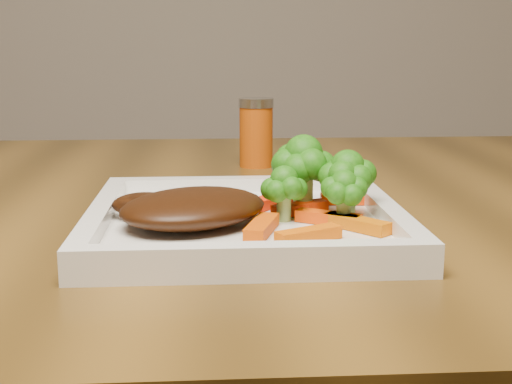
{
  "coord_description": "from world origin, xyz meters",
  "views": [
    {
      "loc": [
        0.07,
        -0.66,
        0.92
      ],
      "look_at": [
        0.11,
        -0.05,
        0.79
      ],
      "focal_mm": 50.0,
      "sensor_mm": 36.0,
      "label": 1
    }
  ],
  "objects": [
    {
      "name": "broccoli_1",
      "position": [
        0.19,
        -0.05,
        0.79
      ],
      "size": [
        0.07,
        0.07,
        0.06
      ],
      "primitive_type": null,
      "rotation": [
        0.0,
        0.0,
        -0.33
      ],
      "color": "#1D6110",
      "rests_on": "plate"
    },
    {
      "name": "spice_shaker",
      "position": [
        0.14,
        0.29,
        0.8
      ],
      "size": [
        0.06,
        0.06,
        0.09
      ],
      "primitive_type": "cylinder",
      "rotation": [
        0.0,
        0.0,
        0.36
      ],
      "color": "#B04609",
      "rests_on": "dining_table"
    },
    {
      "name": "carrot_3",
      "position": [
        0.2,
        0.01,
        0.77
      ],
      "size": [
        0.05,
        0.02,
        0.01
      ],
      "primitive_type": "cube",
      "rotation": [
        0.0,
        0.0,
        -0.07
      ],
      "color": "#FF3B04",
      "rests_on": "plate"
    },
    {
      "name": "carrot_2",
      "position": [
        0.12,
        -0.09,
        0.77
      ],
      "size": [
        0.03,
        0.06,
        0.01
      ],
      "primitive_type": "cube",
      "rotation": [
        0.0,
        0.0,
        1.27
      ],
      "color": "#D34903",
      "rests_on": "plate"
    },
    {
      "name": "broccoli_3",
      "position": [
        0.14,
        -0.05,
        0.79
      ],
      "size": [
        0.06,
        0.06,
        0.06
      ],
      "primitive_type": null,
      "rotation": [
        0.0,
        0.0,
        -0.42
      ],
      "color": "#3B7814",
      "rests_on": "plate"
    },
    {
      "name": "carrot_4",
      "position": [
        0.13,
        0.0,
        0.77
      ],
      "size": [
        0.05,
        0.06,
        0.01
      ],
      "primitive_type": "cube",
      "rotation": [
        0.0,
        0.0,
        0.85
      ],
      "color": "#FF2704",
      "rests_on": "plate"
    },
    {
      "name": "carrot_6",
      "position": [
        0.15,
        -0.03,
        0.77
      ],
      "size": [
        0.06,
        0.04,
        0.01
      ],
      "primitive_type": "cube",
      "rotation": [
        0.0,
        0.0,
        0.49
      ],
      "color": "#FF3104",
      "rests_on": "plate"
    },
    {
      "name": "broccoli_2",
      "position": [
        0.19,
        -0.07,
        0.79
      ],
      "size": [
        0.06,
        0.06,
        0.06
      ],
      "primitive_type": null,
      "rotation": [
        0.0,
        0.0,
        -0.42
      ],
      "color": "#196611",
      "rests_on": "plate"
    },
    {
      "name": "carrot_0",
      "position": [
        0.15,
        -0.12,
        0.77
      ],
      "size": [
        0.06,
        0.04,
        0.01
      ],
      "primitive_type": "cube",
      "rotation": [
        0.0,
        0.0,
        0.48
      ],
      "color": "#DE5B03",
      "rests_on": "plate"
    },
    {
      "name": "broccoli_0",
      "position": [
        0.16,
        -0.02,
        0.8
      ],
      "size": [
        0.09,
        0.09,
        0.07
      ],
      "primitive_type": null,
      "rotation": [
        0.0,
        0.0,
        -0.4
      ],
      "color": "#1D6C12",
      "rests_on": "plate"
    },
    {
      "name": "carrot_5",
      "position": [
        0.17,
        -0.07,
        0.77
      ],
      "size": [
        0.06,
        0.04,
        0.01
      ],
      "primitive_type": "cube",
      "rotation": [
        0.0,
        0.0,
        -0.54
      ],
      "color": "#EA4303",
      "rests_on": "plate"
    },
    {
      "name": "carrot_1",
      "position": [
        0.2,
        -0.09,
        0.77
      ],
      "size": [
        0.05,
        0.06,
        0.01
      ],
      "primitive_type": "cube",
      "rotation": [
        0.0,
        0.0,
        -0.85
      ],
      "color": "#CC6003",
      "rests_on": "plate"
    },
    {
      "name": "plate",
      "position": [
        0.1,
        -0.05,
        0.76
      ],
      "size": [
        0.27,
        0.27,
        0.01
      ],
      "primitive_type": "cube",
      "color": "white",
      "rests_on": "dining_table"
    },
    {
      "name": "steak",
      "position": [
        0.06,
        -0.06,
        0.78
      ],
      "size": [
        0.17,
        0.16,
        0.03
      ],
      "primitive_type": "ellipsoid",
      "rotation": [
        0.0,
        0.0,
        0.61
      ],
      "color": "#371808",
      "rests_on": "plate"
    }
  ]
}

